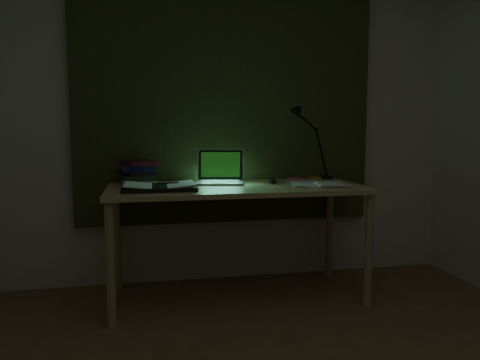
% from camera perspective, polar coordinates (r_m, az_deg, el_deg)
% --- Properties ---
extents(wall_back, '(3.50, 0.00, 2.50)m').
position_cam_1_polar(wall_back, '(3.52, -1.73, 7.98)').
color(wall_back, silver).
rests_on(wall_back, ground).
extents(curtain, '(2.20, 0.06, 2.00)m').
position_cam_1_polar(curtain, '(3.50, -1.63, 11.27)').
color(curtain, '#2C341A').
rests_on(curtain, wall_back).
extents(desk, '(1.68, 0.74, 0.77)m').
position_cam_1_polar(desk, '(3.17, -0.44, -7.62)').
color(desk, tan).
rests_on(desk, floor).
extents(laptop, '(0.39, 0.42, 0.23)m').
position_cam_1_polar(laptop, '(3.21, -2.48, 1.59)').
color(laptop, silver).
rests_on(laptop, desk).
extents(open_textbook, '(0.46, 0.33, 0.04)m').
position_cam_1_polar(open_textbook, '(2.96, -9.79, -0.79)').
color(open_textbook, white).
rests_on(open_textbook, desk).
extents(book_stack, '(0.26, 0.29, 0.17)m').
position_cam_1_polar(book_stack, '(3.26, -12.20, 0.95)').
color(book_stack, white).
rests_on(book_stack, desk).
extents(loose_papers, '(0.42, 0.43, 0.02)m').
position_cam_1_polar(loose_papers, '(3.15, 9.74, -0.51)').
color(loose_papers, white).
rests_on(loose_papers, desk).
extents(mouse, '(0.06, 0.09, 0.03)m').
position_cam_1_polar(mouse, '(3.25, 3.96, -0.12)').
color(mouse, black).
rests_on(mouse, desk).
extents(sticky_yellow, '(0.09, 0.09, 0.02)m').
position_cam_1_polar(sticky_yellow, '(3.56, 9.11, 0.23)').
color(sticky_yellow, gold).
rests_on(sticky_yellow, desk).
extents(sticky_pink, '(0.11, 0.11, 0.02)m').
position_cam_1_polar(sticky_pink, '(3.46, 6.74, 0.10)').
color(sticky_pink, '#FB6190').
rests_on(sticky_pink, desk).
extents(desk_lamp, '(0.35, 0.28, 0.50)m').
position_cam_1_polar(desk_lamp, '(3.58, 10.62, 4.14)').
color(desk_lamp, black).
rests_on(desk_lamp, desk).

